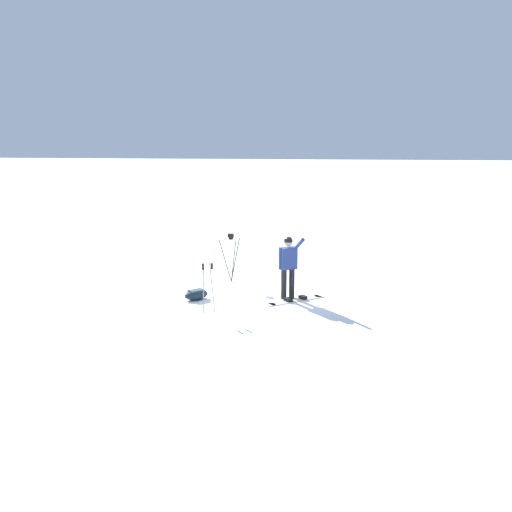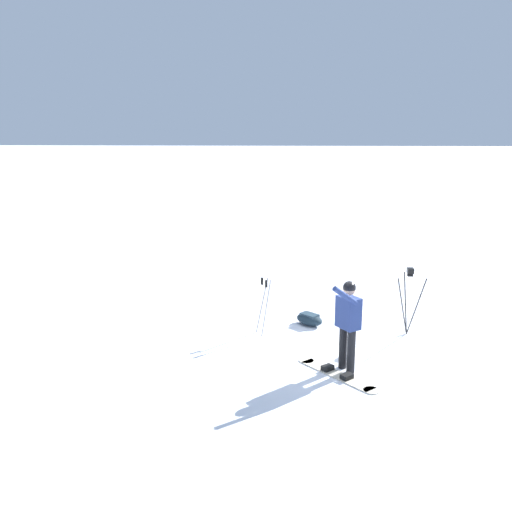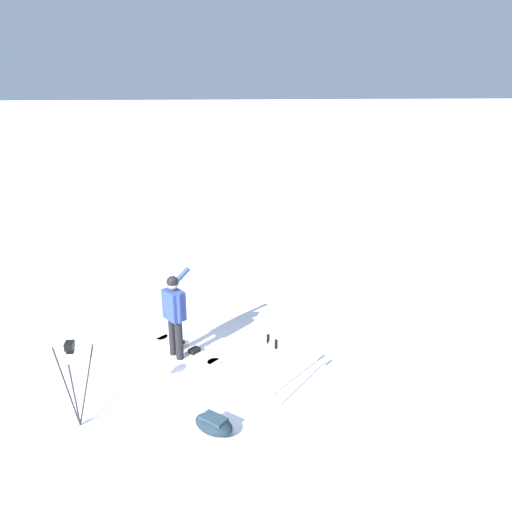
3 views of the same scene
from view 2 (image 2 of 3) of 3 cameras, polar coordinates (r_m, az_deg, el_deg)
The scene contains 6 objects.
ground_plane at distance 10.53m, azimuth 10.24°, elevation -9.89°, with size 300.00×300.00×0.00m, color white.
snowboarder at distance 9.47m, azimuth 9.48°, elevation -6.29°, with size 0.54×0.69×1.61m.
snowboard at distance 9.60m, azimuth 8.38°, elevation -11.98°, with size 1.28×1.36×0.10m.
gear_bag_large at distance 11.81m, azimuth 5.56°, elevation -6.50°, with size 0.72×0.70×0.25m.
camera_tripod at distance 11.40m, azimuth 15.58°, elevation -3.15°, with size 0.59×0.57×1.38m.
ski_poles at distance 11.06m, azimuth 0.84°, elevation -4.35°, with size 0.32×0.31×1.15m.
Camera 2 is at (-1.14, -9.66, 4.02)m, focal length 38.64 mm.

